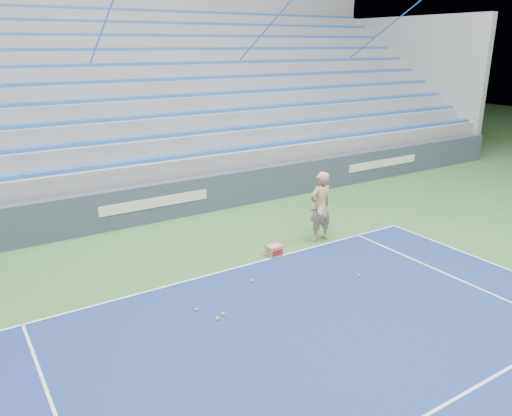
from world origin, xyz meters
The scene contains 10 objects.
sponsor_barrier centered at (0.00, 15.88, 0.55)m, with size 30.00×0.32×1.10m.
bleachers centered at (0.00, 21.60, 2.36)m, with size 31.00×9.15×7.30m.
tennis_player centered at (3.04, 12.21, 0.91)m, with size 0.94×0.85×1.82m.
ball_box centered at (1.49, 12.00, 0.13)m, with size 0.37×0.29×0.27m.
tennis_ball_0 centered at (2.40, 10.05, 0.03)m, with size 0.07×0.07×0.07m, color #B1D02A.
tennis_ball_1 centered at (1.31, 12.10, 0.03)m, with size 0.07×0.07×0.07m, color #B1D02A.
tennis_ball_2 centered at (-0.90, 10.21, 0.03)m, with size 0.07×0.07×0.07m, color #B1D02A.
tennis_ball_3 centered at (-1.07, 10.14, 0.03)m, with size 0.07×0.07×0.07m, color #B1D02A.
tennis_ball_4 centered at (-1.24, 10.64, 0.03)m, with size 0.07×0.07×0.07m, color #B1D02A.
tennis_ball_5 centered at (0.29, 11.11, 0.03)m, with size 0.07×0.07×0.07m, color #B1D02A.
Camera 1 is at (-4.81, 2.95, 4.84)m, focal length 35.00 mm.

